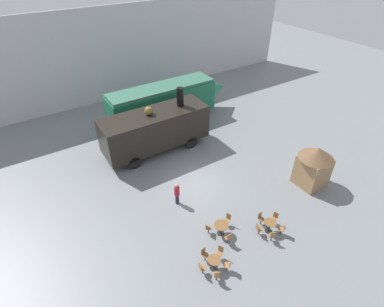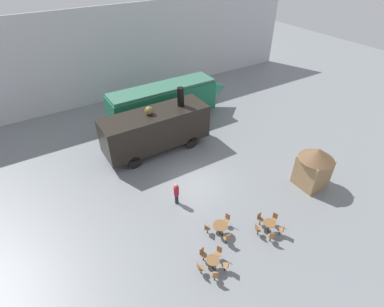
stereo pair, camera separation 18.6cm
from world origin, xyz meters
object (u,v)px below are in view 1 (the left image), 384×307
streamlined_locomotive (170,100)px  cafe_table_far (214,262)px  steam_locomotive (155,128)px  cafe_chair_0 (207,227)px  visitor_person (177,193)px  ticket_kiosk (314,164)px  cafe_table_near (221,227)px  cafe_table_mid (270,225)px

streamlined_locomotive → cafe_table_far: streamlined_locomotive is taller
steam_locomotive → cafe_chair_0: bearing=-98.7°
visitor_person → ticket_kiosk: 9.36m
steam_locomotive → visitor_person: bearing=-105.1°
cafe_table_near → visitor_person: visitor_person is taller
cafe_table_mid → cafe_chair_0: 3.62m
cafe_table_far → visitor_person: size_ratio=0.45×
cafe_table_near → cafe_chair_0: 0.80m
streamlined_locomotive → steam_locomotive: 5.13m
cafe_table_near → visitor_person: bearing=104.4°
streamlined_locomotive → cafe_table_mid: bearing=-96.6°
cafe_table_near → visitor_person: 3.61m
visitor_person → cafe_table_near: bearing=-75.6°
visitor_person → steam_locomotive: bearing=74.9°
streamlined_locomotive → ticket_kiosk: size_ratio=3.93×
cafe_table_mid → cafe_table_far: cafe_table_mid is taller
steam_locomotive → cafe_table_far: size_ratio=11.31×
steam_locomotive → cafe_table_far: 11.49m
ticket_kiosk → cafe_table_near: bearing=-178.5°
steam_locomotive → cafe_table_far: steam_locomotive is taller
streamlined_locomotive → visitor_person: streamlined_locomotive is taller
cafe_table_near → cafe_chair_0: (-0.64, 0.47, -0.07)m
steam_locomotive → ticket_kiosk: (7.10, -9.33, -0.35)m
steam_locomotive → cafe_table_near: (-0.74, -9.54, -1.44)m
streamlined_locomotive → cafe_table_near: streamlined_locomotive is taller
cafe_table_near → cafe_table_mid: size_ratio=1.09×
streamlined_locomotive → cafe_table_mid: size_ratio=15.23×
cafe_table_far → cafe_table_mid: bearing=3.3°
cafe_table_far → visitor_person: visitor_person is taller
steam_locomotive → streamlined_locomotive: bearing=48.0°
cafe_table_mid → cafe_chair_0: size_ratio=0.89×
cafe_chair_0 → cafe_table_mid: bearing=5.7°
ticket_kiosk → visitor_person: bearing=159.4°
cafe_table_mid → cafe_table_far: size_ratio=1.06×
ticket_kiosk → streamlined_locomotive: bearing=105.6°
cafe_table_near → ticket_kiosk: ticket_kiosk is taller
cafe_table_far → cafe_chair_0: bearing=64.0°
streamlined_locomotive → visitor_person: 11.14m
cafe_table_far → cafe_table_near: bearing=44.2°
visitor_person → ticket_kiosk: (8.73, -3.28, 0.79)m
cafe_table_mid → visitor_person: (-3.37, 4.86, 0.32)m
streamlined_locomotive → ticket_kiosk: 13.64m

